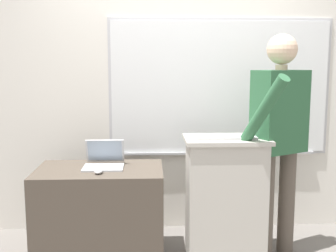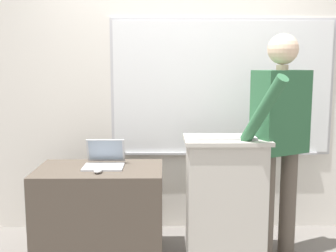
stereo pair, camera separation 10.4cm
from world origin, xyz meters
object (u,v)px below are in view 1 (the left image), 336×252
at_px(lectern_podium, 225,198).
at_px(wireless_keyboard, 226,138).
at_px(person_presenter, 279,130).
at_px(computer_mouse_by_laptop, 98,171).
at_px(side_desk, 100,214).
at_px(computer_mouse_by_keyboard, 263,136).
at_px(laptop, 104,159).

height_order(lectern_podium, wireless_keyboard, wireless_keyboard).
height_order(person_presenter, wireless_keyboard, person_presenter).
xyz_separation_m(person_presenter, computer_mouse_by_laptop, (-1.37, -0.14, -0.27)).
bearing_deg(person_presenter, computer_mouse_by_laptop, 158.10).
xyz_separation_m(side_desk, wireless_keyboard, (0.95, -0.08, 0.61)).
height_order(computer_mouse_by_laptop, computer_mouse_by_keyboard, computer_mouse_by_keyboard).
height_order(side_desk, computer_mouse_by_keyboard, computer_mouse_by_keyboard).
xyz_separation_m(person_presenter, laptop, (-1.35, 0.08, -0.24)).
bearing_deg(wireless_keyboard, computer_mouse_by_keyboard, -0.72).
relative_size(wireless_keyboard, computer_mouse_by_laptop, 4.54).
bearing_deg(laptop, lectern_podium, -6.27).
bearing_deg(computer_mouse_by_keyboard, side_desk, 175.96).
bearing_deg(computer_mouse_by_laptop, laptop, 85.28).
bearing_deg(side_desk, computer_mouse_by_keyboard, -4.04).
relative_size(lectern_podium, person_presenter, 0.55).
bearing_deg(wireless_keyboard, person_presenter, 10.48).
bearing_deg(person_presenter, wireless_keyboard, 162.59).
xyz_separation_m(laptop, computer_mouse_by_laptop, (-0.02, -0.22, -0.04)).
height_order(side_desk, computer_mouse_by_laptop, computer_mouse_by_laptop).
bearing_deg(laptop, side_desk, -112.43).
bearing_deg(laptop, person_presenter, -3.28).
distance_m(wireless_keyboard, computer_mouse_by_keyboard, 0.28).
bearing_deg(laptop, wireless_keyboard, -9.62).
relative_size(person_presenter, wireless_keyboard, 3.82).
bearing_deg(wireless_keyboard, laptop, 170.38).
bearing_deg(person_presenter, side_desk, 151.91).
xyz_separation_m(lectern_podium, wireless_keyboard, (-0.01, -0.05, 0.49)).
bearing_deg(wireless_keyboard, computer_mouse_by_laptop, -176.06).
distance_m(person_presenter, computer_mouse_by_laptop, 1.40).
xyz_separation_m(person_presenter, wireless_keyboard, (-0.43, -0.08, -0.04)).
bearing_deg(computer_mouse_by_keyboard, lectern_podium, 167.97).
xyz_separation_m(lectern_podium, side_desk, (-0.97, 0.03, -0.12)).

